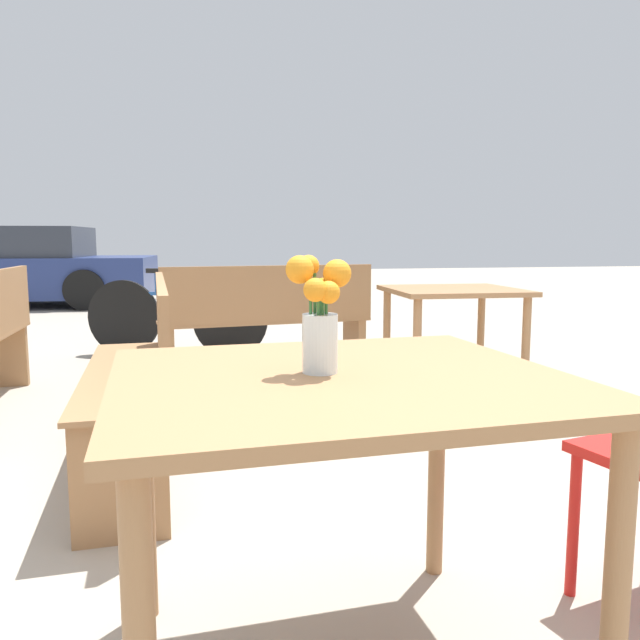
# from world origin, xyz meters

# --- Properties ---
(table_front) EXTENTS (1.02, 0.93, 0.74)m
(table_front) POSITION_xyz_m (0.00, 0.00, 0.64)
(table_front) COLOR #9E7047
(table_front) RESTS_ON ground_plane
(flower_vase) EXTENTS (0.14, 0.13, 0.26)m
(flower_vase) POSITION_xyz_m (-0.04, 0.02, 0.86)
(flower_vase) COLOR silver
(flower_vase) RESTS_ON table_front
(bench_middle) EXTENTS (0.43, 1.57, 0.85)m
(bench_middle) POSITION_xyz_m (-0.52, 1.53, 0.46)
(bench_middle) COLOR #9E7047
(bench_middle) RESTS_ON ground_plane
(bench_far) EXTENTS (1.57, 0.54, 0.85)m
(bench_far) POSITION_xyz_m (0.25, 3.15, 0.46)
(bench_far) COLOR #9E7047
(bench_far) RESTS_ON ground_plane
(table_back) EXTENTS (0.83, 0.79, 0.73)m
(table_back) POSITION_xyz_m (1.33, 2.35, 0.61)
(table_back) COLOR #9E7047
(table_back) RESTS_ON ground_plane
(bicycle) EXTENTS (1.56, 0.67, 0.78)m
(bicycle) POSITION_xyz_m (-0.41, 4.31, 0.35)
(bicycle) COLOR black
(bicycle) RESTS_ON ground_plane
(parked_car) EXTENTS (4.60, 2.12, 1.23)m
(parked_car) POSITION_xyz_m (-3.08, 9.30, 0.59)
(parked_car) COLOR navy
(parked_car) RESTS_ON ground_plane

